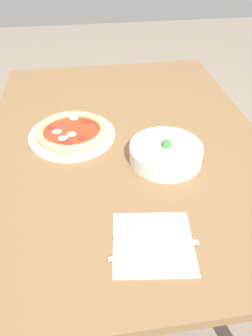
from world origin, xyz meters
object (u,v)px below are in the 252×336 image
pizza (72,132)px  bowl (166,152)px  knife (150,251)px  fork (149,233)px

pizza → bowl: bowl is taller
bowl → knife: size_ratio=1.04×
fork → knife: same height
fork → knife: (0.05, -0.01, -0.00)m
knife → fork: bearing=77.0°
fork → knife: size_ratio=0.82×
pizza → bowl: size_ratio=1.30×
bowl → knife: 0.35m
bowl → pizza: bearing=-121.5°
knife → pizza: bearing=103.6°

